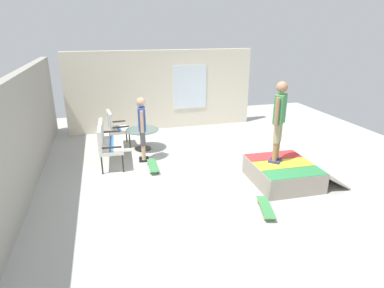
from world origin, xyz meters
TOP-DOWN VIEW (x-y plane):
  - ground_plane at (0.00, 0.00)m, footprint 12.00×12.00m
  - back_wall_cinderblock at (0.00, 4.00)m, footprint 9.00×0.20m
  - house_facade at (3.80, 0.49)m, footprint 0.23×6.00m
  - skate_ramp at (-0.90, -1.28)m, footprint 1.46×1.90m
  - patio_bench at (1.15, 2.37)m, footprint 1.27×0.61m
  - patio_chair_near_house at (2.38, 2.12)m, footprint 0.67×0.60m
  - patio_table at (1.94, 1.41)m, footprint 0.90×0.90m
  - person_watching at (1.14, 1.50)m, footprint 0.48×0.27m
  - person_skater at (-0.75, -1.13)m, footprint 0.37×0.37m
  - skateboard_by_bench at (0.54, 1.36)m, footprint 0.80×0.22m
  - skateboard_spare at (-1.89, -0.35)m, footprint 0.82×0.40m

SIDE VIEW (x-z plane):
  - ground_plane at x=0.00m, z-range -0.10..0.00m
  - skateboard_by_bench at x=0.54m, z-range 0.03..0.14m
  - skateboard_spare at x=-1.89m, z-range 0.03..0.14m
  - skate_ramp at x=-0.90m, z-range 0.00..0.44m
  - patio_table at x=1.94m, z-range 0.12..0.69m
  - patio_chair_near_house at x=2.38m, z-range 0.10..1.12m
  - patio_bench at x=1.15m, z-range 0.11..1.13m
  - person_watching at x=1.14m, z-range 0.13..1.75m
  - back_wall_cinderblock at x=0.00m, z-range 0.00..2.34m
  - house_facade at x=3.80m, z-range 0.00..2.53m
  - person_skater at x=-0.75m, z-range 0.59..2.33m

